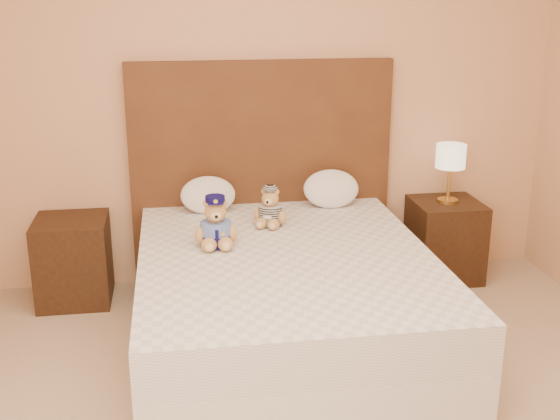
# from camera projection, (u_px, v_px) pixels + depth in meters

# --- Properties ---
(room_walls) EXTENTS (4.04, 4.52, 2.72)m
(room_walls) POSITION_uv_depth(u_px,v_px,m) (317.00, 23.00, 2.77)
(room_walls) COLOR tan
(room_walls) RESTS_ON ground
(bed) EXTENTS (1.60, 2.00, 0.55)m
(bed) POSITION_uv_depth(u_px,v_px,m) (286.00, 299.00, 3.93)
(bed) COLOR white
(bed) RESTS_ON ground
(headboard) EXTENTS (1.75, 0.08, 1.50)m
(headboard) POSITION_uv_depth(u_px,v_px,m) (262.00, 173.00, 4.74)
(headboard) COLOR #533019
(headboard) RESTS_ON ground
(nightstand_left) EXTENTS (0.45, 0.45, 0.55)m
(nightstand_left) POSITION_uv_depth(u_px,v_px,m) (74.00, 260.00, 4.50)
(nightstand_left) COLOR #321F10
(nightstand_left) RESTS_ON ground
(nightstand_right) EXTENTS (0.45, 0.45, 0.55)m
(nightstand_right) POSITION_uv_depth(u_px,v_px,m) (445.00, 240.00, 4.87)
(nightstand_right) COLOR #321F10
(nightstand_right) RESTS_ON ground
(lamp) EXTENTS (0.20, 0.20, 0.40)m
(lamp) POSITION_uv_depth(u_px,v_px,m) (451.00, 159.00, 4.69)
(lamp) COLOR gold
(lamp) RESTS_ON nightstand_right
(teddy_police) EXTENTS (0.25, 0.24, 0.29)m
(teddy_police) POSITION_uv_depth(u_px,v_px,m) (216.00, 222.00, 3.91)
(teddy_police) COLOR #C1844B
(teddy_police) RESTS_ON bed
(teddy_prisoner) EXTENTS (0.28, 0.27, 0.24)m
(teddy_prisoner) POSITION_uv_depth(u_px,v_px,m) (270.00, 207.00, 4.27)
(teddy_prisoner) COLOR #C1844B
(teddy_prisoner) RESTS_ON bed
(pillow_left) EXTENTS (0.35, 0.23, 0.25)m
(pillow_left) POSITION_uv_depth(u_px,v_px,m) (208.00, 193.00, 4.53)
(pillow_left) COLOR white
(pillow_left) RESTS_ON bed
(pillow_right) EXTENTS (0.37, 0.24, 0.26)m
(pillow_right) POSITION_uv_depth(u_px,v_px,m) (331.00, 187.00, 4.65)
(pillow_right) COLOR white
(pillow_right) RESTS_ON bed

